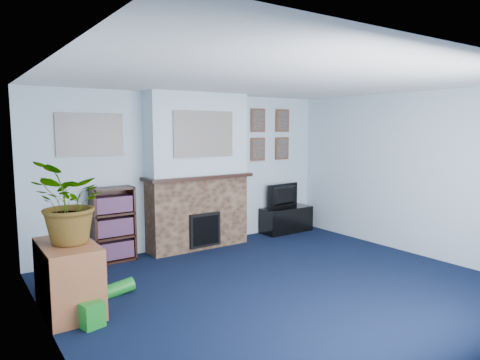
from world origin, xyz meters
TOP-DOWN VIEW (x-y plane):
  - floor at (0.00, 0.00)m, footprint 5.00×4.50m
  - ceiling at (0.00, 0.00)m, footprint 5.00×4.50m
  - wall_back at (0.00, 2.25)m, footprint 5.00×0.04m
  - wall_left at (-2.50, 0.00)m, footprint 0.04×4.50m
  - wall_right at (2.50, 0.00)m, footprint 0.04×4.50m
  - chimney_breast at (0.00, 2.05)m, footprint 1.72×0.50m
  - collage_main at (0.00, 1.84)m, footprint 1.00×0.03m
  - collage_left at (-1.55, 2.23)m, footprint 0.90×0.03m
  - portrait_tl at (1.30, 2.23)m, footprint 0.30×0.03m
  - portrait_tr at (1.85, 2.23)m, footprint 0.30×0.03m
  - portrait_bl at (1.30, 2.23)m, footprint 0.30×0.03m
  - portrait_br at (1.85, 2.23)m, footprint 0.30×0.03m
  - tv_stand at (1.80, 2.03)m, footprint 0.95×0.40m
  - television at (1.80, 2.05)m, footprint 0.73×0.16m
  - bookshelf at (-1.32, 2.11)m, footprint 0.58×0.28m
  - sideboard at (-2.24, 0.72)m, footprint 0.51×0.92m
  - potted_plant at (-2.19, 0.67)m, footprint 0.73×0.83m
  - mantel_clock at (-0.08, 2.00)m, footprint 0.10×0.06m
  - mantel_candle at (0.38, 2.00)m, footprint 0.05×0.05m
  - mantel_teddy at (-0.52, 2.00)m, footprint 0.14×0.14m
  - mantel_can at (0.70, 2.00)m, footprint 0.06×0.06m
  - green_crate at (-2.30, 0.87)m, footprint 0.35×0.29m
  - toy_ball at (-2.10, 0.34)m, footprint 0.16×0.16m
  - toy_block at (-2.16, 0.24)m, footprint 0.24×0.24m
  - toy_tube at (-1.67, 0.87)m, footprint 0.35×0.16m

SIDE VIEW (x-z plane):
  - floor at x=0.00m, z-range -0.01..0.01m
  - toy_tube at x=-1.67m, z-range -0.03..0.17m
  - toy_ball at x=-2.10m, z-range 0.01..0.17m
  - toy_block at x=-2.16m, z-range -0.01..0.23m
  - green_crate at x=-2.30m, z-range 0.01..0.27m
  - tv_stand at x=1.80m, z-range 0.00..0.45m
  - sideboard at x=-2.24m, z-range -0.01..0.71m
  - bookshelf at x=-1.32m, z-range -0.02..1.03m
  - television at x=1.80m, z-range 0.45..0.87m
  - potted_plant at x=-2.19m, z-range 0.71..1.56m
  - chimney_breast at x=0.00m, z-range -0.02..2.38m
  - wall_back at x=0.00m, z-range 0.00..2.40m
  - wall_left at x=-2.50m, z-range 0.00..2.40m
  - wall_right at x=2.50m, z-range 0.00..2.40m
  - mantel_can at x=0.70m, z-range 1.15..1.27m
  - mantel_teddy at x=-0.52m, z-range 1.14..1.29m
  - mantel_clock at x=-0.08m, z-range 1.15..1.29m
  - mantel_candle at x=0.38m, z-range 1.15..1.31m
  - portrait_bl at x=1.30m, z-range 1.30..1.70m
  - portrait_br at x=1.85m, z-range 1.30..1.70m
  - collage_left at x=-1.55m, z-range 1.49..2.07m
  - collage_main at x=0.00m, z-range 1.44..2.12m
  - portrait_tl at x=1.30m, z-range 1.80..2.20m
  - portrait_tr at x=1.85m, z-range 1.80..2.20m
  - ceiling at x=0.00m, z-range 2.40..2.40m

